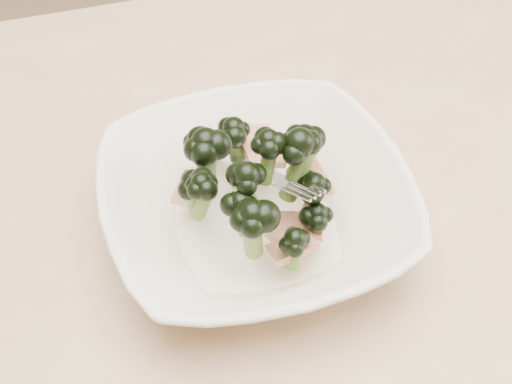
{
  "coord_description": "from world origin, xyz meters",
  "views": [
    {
      "loc": [
        -0.13,
        -0.38,
        1.23
      ],
      "look_at": [
        -0.02,
        0.0,
        0.8
      ],
      "focal_mm": 50.0,
      "sensor_mm": 36.0,
      "label": 1
    }
  ],
  "objects": [
    {
      "name": "broccoli_dish",
      "position": [
        -0.02,
        0.0,
        0.79
      ],
      "size": [
        0.26,
        0.26,
        0.12
      ],
      "color": "beige",
      "rests_on": "dining_table"
    },
    {
      "name": "dining_table",
      "position": [
        0.0,
        0.0,
        0.65
      ],
      "size": [
        1.2,
        0.8,
        0.75
      ],
      "color": "tan",
      "rests_on": "ground"
    }
  ]
}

